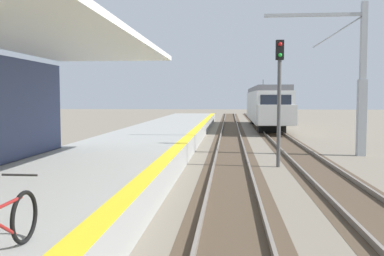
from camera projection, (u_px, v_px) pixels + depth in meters
The scene contains 7 objects.
station_platform at pixel (103, 168), 14.84m from camera, with size 5.00×80.00×0.91m.
track_pair_nearest_platform at pixel (231, 164), 18.47m from camera, with size 2.34×120.00×0.16m.
track_pair_middle at pixel (313, 165), 18.17m from camera, with size 2.34×120.00×0.16m.
approaching_train at pixel (266, 105), 41.35m from camera, with size 2.93×19.60×4.76m.
bicycle_beside_commuter at pixel (3, 227), 5.25m from camera, with size 0.48×1.82×1.04m.
rail_signal_post at pixel (279, 90), 17.71m from camera, with size 0.32×0.34×5.20m.
catenary_pylon_far_side at pixel (356, 83), 21.17m from camera, with size 5.00×0.40×7.50m.
Camera 1 is at (1.80, 1.61, 2.86)m, focal length 40.54 mm.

